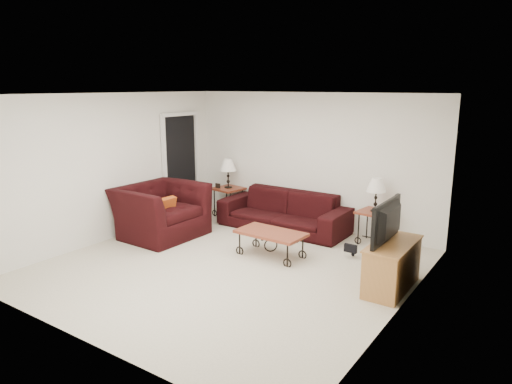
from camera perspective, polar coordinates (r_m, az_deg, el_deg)
ground at (r=7.01m, az=-3.25°, el=-9.07°), size 5.00×5.00×0.00m
wall_back at (r=8.72m, az=6.66°, el=3.79°), size 5.00×0.02×2.50m
wall_front at (r=4.96m, az=-21.27°, el=-4.01°), size 5.00×0.02×2.50m
wall_left at (r=8.38m, az=-17.11°, el=2.92°), size 0.02×5.00×2.50m
wall_right at (r=5.53m, az=17.67°, el=-2.06°), size 0.02×5.00×2.50m
ceiling at (r=6.50m, az=-3.54°, el=11.83°), size 5.00×5.00×0.00m
doorway at (r=9.50m, az=-9.17°, el=3.04°), size 0.08×0.94×2.04m
sofa at (r=8.64m, az=3.36°, el=-2.33°), size 2.41×0.94×0.70m
side_table_left at (r=9.57m, az=-3.38°, el=-1.19°), size 0.61×0.61×0.59m
side_table_right at (r=8.13m, az=14.22°, el=-4.21°), size 0.58×0.58×0.56m
lamp_left at (r=9.44m, az=-3.43°, el=2.27°), size 0.38×0.38×0.59m
lamp_right at (r=7.99m, az=14.44°, el=-0.34°), size 0.36×0.36×0.56m
photo_frame_left at (r=9.46m, az=-4.68°, el=0.77°), size 0.12×0.02×0.10m
photo_frame_right at (r=7.86m, az=14.99°, el=-2.35°), size 0.11×0.05×0.09m
coffee_table at (r=7.34m, az=1.82°, el=-6.36°), size 1.09×0.62×0.40m
armchair at (r=8.40m, az=-11.52°, el=-2.30°), size 1.25×1.43×0.91m
throw_pillow at (r=8.24m, az=-11.06°, el=-2.10°), size 0.12×0.41×0.41m
tv_stand at (r=6.41m, az=16.29°, el=-8.67°), size 0.44×1.06×0.64m
television at (r=6.23m, az=16.45°, el=-3.56°), size 0.12×0.95×0.55m
backpack at (r=7.48m, az=11.81°, el=-6.27°), size 0.37×0.33×0.40m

